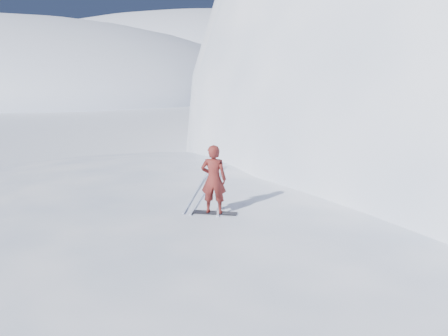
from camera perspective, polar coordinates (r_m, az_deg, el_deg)
name	(u,v)px	position (r m, az deg, el deg)	size (l,w,h in m)	color
ground	(165,322)	(12.39, -7.75, -19.27)	(400.00, 400.00, 0.00)	white
near_ridge	(232,274)	(14.48, 1.09, -13.68)	(36.00, 28.00, 4.80)	white
peak_shoulder	(447,167)	(30.53, 27.07, 0.14)	(28.00, 24.00, 18.00)	white
far_ridge_c	(199,77)	(127.44, -3.33, 11.80)	(140.00, 90.00, 36.00)	white
wind_bumps	(177,280)	(14.22, -6.17, -14.34)	(16.00, 14.40, 1.00)	white
snowboard	(214,213)	(12.75, -1.34, -5.84)	(1.35, 0.25, 0.02)	black
snowboarder	(214,179)	(12.43, -1.36, -1.48)	(0.73, 0.48, 2.00)	maroon
board_tracks	(209,184)	(15.41, -1.95, -2.10)	(2.18, 5.94, 0.04)	silver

